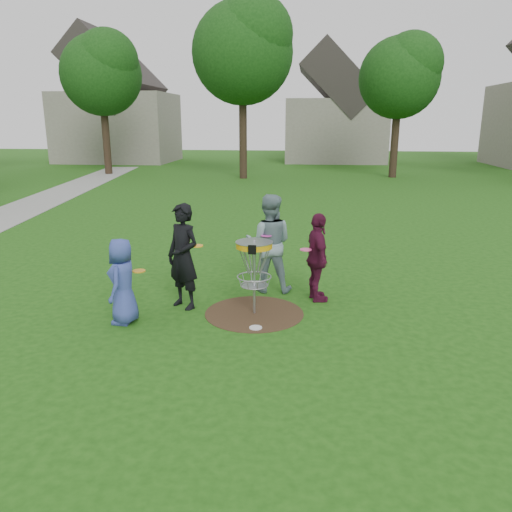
# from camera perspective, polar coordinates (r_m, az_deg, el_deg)

# --- Properties ---
(ground) EXTENTS (100.00, 100.00, 0.00)m
(ground) POSITION_cam_1_polar(r_m,az_deg,el_deg) (9.13, -0.20, -6.56)
(ground) COLOR #19470F
(ground) RESTS_ON ground
(dirt_patch) EXTENTS (1.80, 1.80, 0.01)m
(dirt_patch) POSITION_cam_1_polar(r_m,az_deg,el_deg) (9.13, -0.20, -6.53)
(dirt_patch) COLOR #47331E
(dirt_patch) RESTS_ON ground
(concrete_path) EXTENTS (7.75, 39.92, 0.02)m
(concrete_path) POSITION_cam_1_polar(r_m,az_deg,el_deg) (20.02, -27.23, 3.85)
(concrete_path) COLOR #9E9E99
(concrete_path) RESTS_ON ground
(player_blue) EXTENTS (0.49, 0.74, 1.49)m
(player_blue) POSITION_cam_1_polar(r_m,az_deg,el_deg) (8.80, -14.99, -2.80)
(player_blue) COLOR #354493
(player_blue) RESTS_ON ground
(player_black) EXTENTS (0.85, 0.78, 1.96)m
(player_black) POSITION_cam_1_polar(r_m,az_deg,el_deg) (9.24, -8.33, -0.06)
(player_black) COLOR black
(player_black) RESTS_ON ground
(player_grey) EXTENTS (0.97, 0.76, 1.99)m
(player_grey) POSITION_cam_1_polar(r_m,az_deg,el_deg) (10.05, 1.49, 1.46)
(player_grey) COLOR gray
(player_grey) RESTS_ON ground
(player_maroon) EXTENTS (0.67, 1.08, 1.72)m
(player_maroon) POSITION_cam_1_polar(r_m,az_deg,el_deg) (9.59, 7.04, -0.18)
(player_maroon) COLOR #4F122D
(player_maroon) RESTS_ON ground
(disc_on_grass) EXTENTS (0.22, 0.22, 0.02)m
(disc_on_grass) POSITION_cam_1_polar(r_m,az_deg,el_deg) (8.50, -0.04, -8.21)
(disc_on_grass) COLOR silver
(disc_on_grass) RESTS_ON ground
(disc_golf_basket) EXTENTS (0.66, 0.67, 1.38)m
(disc_golf_basket) POSITION_cam_1_polar(r_m,az_deg,el_deg) (8.81, -0.21, -0.39)
(disc_golf_basket) COLOR #9EA0A5
(disc_golf_basket) RESTS_ON ground
(held_discs) EXTENTS (3.04, 1.80, 0.33)m
(held_discs) POSITION_cam_1_polar(r_m,az_deg,el_deg) (9.15, -3.03, 0.71)
(held_discs) COLOR orange
(held_discs) RESTS_ON ground
(tree_row) EXTENTS (51.20, 17.42, 9.90)m
(tree_row) POSITION_cam_1_polar(r_m,az_deg,el_deg) (29.24, 5.40, 20.75)
(tree_row) COLOR #38281C
(tree_row) RESTS_ON ground
(house_row) EXTENTS (44.50, 10.65, 11.62)m
(house_row) POSITION_cam_1_polar(r_m,az_deg,el_deg) (41.68, 11.79, 16.02)
(house_row) COLOR gray
(house_row) RESTS_ON ground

